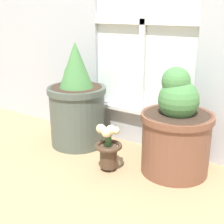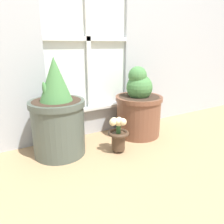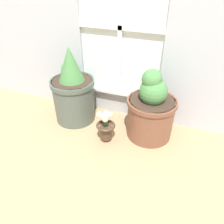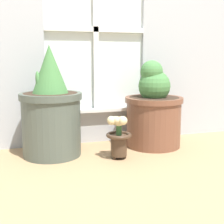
# 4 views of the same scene
# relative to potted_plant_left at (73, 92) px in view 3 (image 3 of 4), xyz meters

# --- Properties ---
(ground_plane) EXTENTS (10.00, 10.00, 0.00)m
(ground_plane) POSITION_rel_potted_plant_left_xyz_m (0.35, -0.35, -0.28)
(ground_plane) COLOR tan
(potted_plant_left) EXTENTS (0.39, 0.39, 0.69)m
(potted_plant_left) POSITION_rel_potted_plant_left_xyz_m (0.00, 0.00, 0.00)
(potted_plant_left) COLOR #4C564C
(potted_plant_left) RESTS_ON ground_plane
(potted_plant_right) EXTENTS (0.40, 0.40, 0.60)m
(potted_plant_right) POSITION_rel_potted_plant_left_xyz_m (0.70, 0.00, -0.04)
(potted_plant_right) COLOR brown
(potted_plant_right) RESTS_ON ground_plane
(flower_vase) EXTENTS (0.16, 0.16, 0.27)m
(flower_vase) POSITION_rel_potted_plant_left_xyz_m (0.38, -0.19, -0.14)
(flower_vase) COLOR #473323
(flower_vase) RESTS_ON ground_plane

